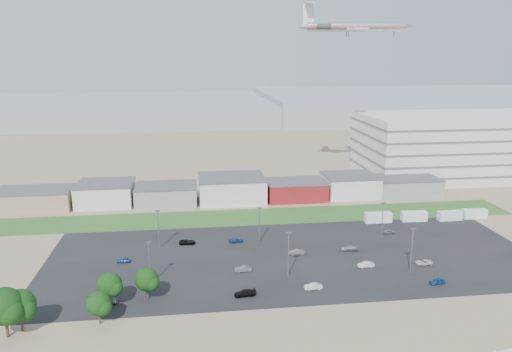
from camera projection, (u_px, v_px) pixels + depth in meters
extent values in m
plane|color=#8C7459|center=(288.00, 296.00, 103.37)|extent=(700.00, 700.00, 0.00)
cube|color=black|center=(293.00, 257.00, 123.25)|extent=(120.00, 50.00, 0.01)
cube|color=#2F5921|center=(256.00, 217.00, 153.45)|extent=(160.00, 16.00, 0.02)
cube|color=silver|center=(461.00, 145.00, 203.07)|extent=(80.00, 40.00, 25.00)
imported|color=silver|center=(424.00, 262.00, 118.50)|extent=(4.05, 1.94, 1.11)
imported|color=silver|center=(366.00, 265.00, 117.04)|extent=(3.90, 1.45, 1.27)
imported|color=navy|center=(437.00, 281.00, 108.49)|extent=(3.68, 1.86, 1.20)
imported|color=black|center=(245.00, 293.00, 103.07)|extent=(4.60, 2.17, 1.30)
imported|color=#595B5E|center=(243.00, 269.00, 114.65)|extent=(4.01, 1.47, 1.31)
imported|color=navy|center=(124.00, 260.00, 119.62)|extent=(3.24, 1.36, 1.10)
imported|color=navy|center=(236.00, 240.00, 132.44)|extent=(4.09, 2.10, 1.14)
imported|color=#595B5E|center=(297.00, 252.00, 124.51)|extent=(4.00, 1.75, 1.28)
imported|color=#A5A5AA|center=(389.00, 232.00, 138.85)|extent=(3.49, 1.76, 1.14)
imported|color=black|center=(187.00, 242.00, 131.16)|extent=(4.39, 2.21, 1.19)
imported|color=#595B5E|center=(108.00, 300.00, 100.18)|extent=(4.39, 1.95, 1.25)
imported|color=#A5A5AA|center=(349.00, 248.00, 126.84)|extent=(4.67, 2.39, 1.30)
imported|color=silver|center=(313.00, 286.00, 106.06)|extent=(3.87, 1.47, 1.26)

